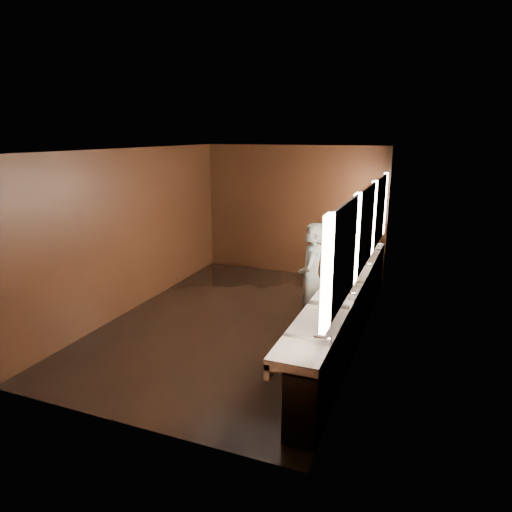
% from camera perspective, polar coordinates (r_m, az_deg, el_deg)
% --- Properties ---
extents(floor, '(6.00, 6.00, 0.00)m').
position_cam_1_polar(floor, '(7.69, -2.16, -8.16)').
color(floor, black).
rests_on(floor, ground).
extents(ceiling, '(4.00, 6.00, 0.02)m').
position_cam_1_polar(ceiling, '(7.07, -2.39, 13.17)').
color(ceiling, '#2D2D2B').
rests_on(ceiling, wall_back).
extents(wall_back, '(4.00, 0.02, 2.80)m').
position_cam_1_polar(wall_back, '(10.02, 4.66, 5.65)').
color(wall_back, black).
rests_on(wall_back, floor).
extents(wall_front, '(4.00, 0.02, 2.80)m').
position_cam_1_polar(wall_front, '(4.78, -16.93, -5.62)').
color(wall_front, black).
rests_on(wall_front, floor).
extents(wall_left, '(0.02, 6.00, 2.80)m').
position_cam_1_polar(wall_left, '(8.25, -15.12, 3.13)').
color(wall_left, black).
rests_on(wall_left, floor).
extents(wall_right, '(0.02, 6.00, 2.80)m').
position_cam_1_polar(wall_right, '(6.73, 13.53, 0.59)').
color(wall_right, black).
rests_on(wall_right, floor).
extents(sink_counter, '(0.55, 5.40, 1.01)m').
position_cam_1_polar(sink_counter, '(7.03, 11.41, -6.41)').
color(sink_counter, black).
rests_on(sink_counter, floor).
extents(mirror_band, '(0.06, 5.03, 1.15)m').
position_cam_1_polar(mirror_band, '(6.65, 13.55, 3.52)').
color(mirror_band, '#FFE1C9').
rests_on(mirror_band, wall_right).
extents(person, '(0.49, 0.68, 1.74)m').
position_cam_1_polar(person, '(7.08, 6.95, -2.82)').
color(person, '#95D3DE').
rests_on(person, floor).
extents(trash_bin, '(0.39, 0.39, 0.58)m').
position_cam_1_polar(trash_bin, '(6.46, 8.14, -10.22)').
color(trash_bin, black).
rests_on(trash_bin, floor).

